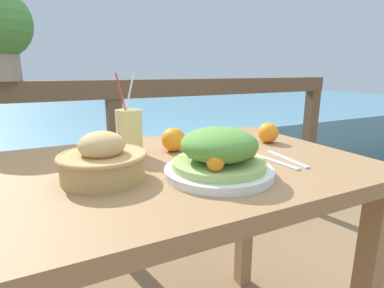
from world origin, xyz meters
The scene contains 10 objects.
patio_table centered at (0.00, 0.00, 0.65)m, with size 1.08×0.71×0.76m.
railing_fence centered at (0.00, 0.76, 0.74)m, with size 2.80×0.08×0.97m.
sea_backdrop centered at (0.00, 3.26, 0.27)m, with size 12.00×4.00×0.53m.
salad_plate centered at (0.06, -0.14, 0.82)m, with size 0.27×0.27×0.12m.
drink_glass centered at (-0.09, 0.13, 0.83)m, with size 0.08×0.08×0.25m.
bread_basket centered at (-0.20, -0.04, 0.81)m, with size 0.21×0.21×0.12m.
fork centered at (0.26, -0.12, 0.77)m, with size 0.03×0.18×0.00m.
knife centered at (0.30, -0.12, 0.77)m, with size 0.03×0.18×0.00m.
orange_near_basket centered at (0.05, 0.12, 0.80)m, with size 0.08×0.08×0.08m.
orange_near_glass centered at (0.40, 0.07, 0.80)m, with size 0.07×0.07×0.07m.
Camera 1 is at (-0.31, -0.74, 1.01)m, focal length 28.00 mm.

